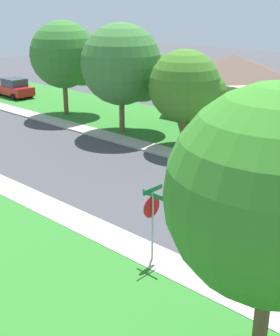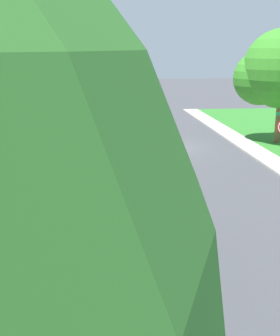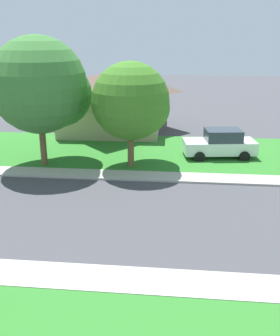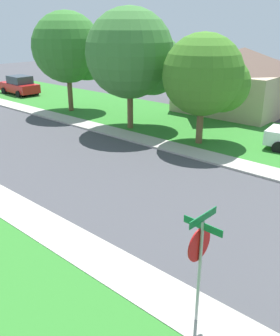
# 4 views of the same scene
# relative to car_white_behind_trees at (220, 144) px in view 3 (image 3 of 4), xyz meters

# --- Properties ---
(sidewalk_east) EXTENTS (1.40, 56.00, 0.10)m
(sidewalk_east) POSITION_rel_car_white_behind_trees_xyz_m (-3.97, 5.06, -0.82)
(sidewalk_east) COLOR #ADA89E
(sidewalk_east) RESTS_ON ground
(lawn_east) EXTENTS (8.00, 56.00, 0.08)m
(lawn_east) POSITION_rel_car_white_behind_trees_xyz_m (0.73, 5.06, -0.83)
(lawn_east) COLOR #2D7528
(lawn_east) RESTS_ON ground
(sidewalk_west) EXTENTS (1.40, 56.00, 0.10)m
(sidewalk_west) POSITION_rel_car_white_behind_trees_xyz_m (-13.37, 5.06, -0.82)
(sidewalk_west) COLOR #ADA89E
(sidewalk_west) RESTS_ON ground
(car_white_behind_trees) EXTENTS (2.48, 4.51, 1.76)m
(car_white_behind_trees) POSITION_rel_car_white_behind_trees_xyz_m (0.00, 0.00, 0.00)
(car_white_behind_trees) COLOR white
(car_white_behind_trees) RESTS_ON ground
(tree_across_left) EXTENTS (5.65, 5.26, 7.22)m
(tree_across_left) POSITION_rel_car_white_behind_trees_xyz_m (-2.34, 9.96, 3.54)
(tree_across_left) COLOR brown
(tree_across_left) RESTS_ON ground
(tree_across_right) EXTENTS (4.56, 4.24, 5.89)m
(tree_across_right) POSITION_rel_car_white_behind_trees_xyz_m (-2.18, 5.01, 2.75)
(tree_across_right) COLOR brown
(tree_across_right) RESTS_ON ground
(house_right_setback) EXTENTS (9.16, 7.99, 4.60)m
(house_right_setback) POSITION_rel_car_white_behind_trees_xyz_m (7.05, 7.71, 1.50)
(house_right_setback) COLOR tan
(house_right_setback) RESTS_ON ground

